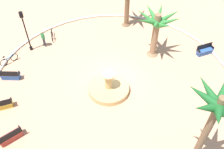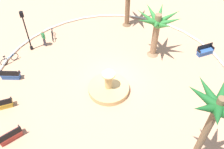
# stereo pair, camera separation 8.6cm
# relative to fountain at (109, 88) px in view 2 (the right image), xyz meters

# --- Properties ---
(ground_plane) EXTENTS (80.00, 80.00, 0.00)m
(ground_plane) POSITION_rel_fountain_xyz_m (-0.75, -0.95, -0.29)
(ground_plane) COLOR tan
(plaza_curb) EXTENTS (19.98, 19.98, 0.20)m
(plaza_curb) POSITION_rel_fountain_xyz_m (-0.75, -0.95, -0.19)
(plaza_curb) COLOR silver
(plaza_curb) RESTS_ON ground
(fountain) EXTENTS (3.25, 3.25, 1.88)m
(fountain) POSITION_rel_fountain_xyz_m (0.00, 0.00, 0.00)
(fountain) COLOR tan
(fountain) RESTS_ON ground
(palm_tree_by_curb) EXTENTS (4.05, 3.97, 4.47)m
(palm_tree_by_curb) POSITION_rel_fountain_xyz_m (-5.32, -2.78, 2.91)
(palm_tree_by_curb) COLOR #8E6B4C
(palm_tree_by_curb) RESTS_ON ground
(palm_tree_mid_plaza) EXTENTS (3.18, 3.19, 6.84)m
(palm_tree_mid_plaza) POSITION_rel_fountain_xyz_m (-2.58, 7.53, 5.18)
(palm_tree_mid_plaza) COLOR brown
(palm_tree_mid_plaza) RESTS_ON ground
(bench_east) EXTENTS (1.68, 0.98, 1.00)m
(bench_east) POSITION_rel_fountain_xyz_m (7.61, 1.84, 0.06)
(bench_east) COLOR #B73D33
(bench_east) RESTS_ON ground
(bench_west) EXTENTS (1.61, 0.54, 1.00)m
(bench_west) POSITION_rel_fountain_xyz_m (8.03, -1.12, 0.06)
(bench_west) COLOR gold
(bench_west) RESTS_ON ground
(bench_north) EXTENTS (1.61, 0.53, 1.00)m
(bench_north) POSITION_rel_fountain_xyz_m (-9.81, -1.16, 0.06)
(bench_north) COLOR #335BA8
(bench_north) RESTS_ON ground
(bench_southeast) EXTENTS (1.67, 1.06, 1.00)m
(bench_southeast) POSITION_rel_fountain_xyz_m (7.20, -4.09, 0.06)
(bench_southeast) COLOR #335BA8
(bench_southeast) RESTS_ON ground
(lamppost) EXTENTS (0.32, 0.32, 4.14)m
(lamppost) POSITION_rel_fountain_xyz_m (5.12, -7.41, 2.14)
(lamppost) COLOR black
(lamppost) RESTS_ON ground
(bicycle_red_frame) EXTENTS (1.58, 0.79, 0.94)m
(bicycle_red_frame) POSITION_rel_fountain_xyz_m (7.14, -6.16, 0.10)
(bicycle_red_frame) COLOR black
(bicycle_red_frame) RESTS_ON ground
(bicycle_by_lamppost) EXTENTS (0.44, 1.71, 0.94)m
(bicycle_by_lamppost) POSITION_rel_fountain_xyz_m (2.90, -8.53, 0.10)
(bicycle_by_lamppost) COLOR black
(bicycle_by_lamppost) RESTS_ON ground
(person_cyclist_helmet) EXTENTS (0.33, 0.48, 1.70)m
(person_cyclist_helmet) POSITION_rel_fountain_xyz_m (3.81, -7.50, 0.67)
(person_cyclist_helmet) COLOR #33333D
(person_cyclist_helmet) RESTS_ON ground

